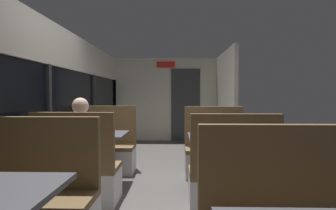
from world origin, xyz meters
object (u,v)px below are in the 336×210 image
dining_table_rear_aisle (222,143)px  seated_passenger (80,157)px  dining_table_mid_window (95,140)px  bench_mid_window_facing_entry (107,152)px  bench_rear_aisle_facing_entry (215,155)px  coffee_cup_secondary (207,131)px  bench_rear_aisle_facing_end (232,182)px  bench_near_window_facing_entry (39,208)px  bench_mid_window_facing_end (78,176)px

dining_table_rear_aisle → seated_passenger: size_ratio=0.71×
dining_table_mid_window → bench_mid_window_facing_entry: (0.00, 0.70, -0.31)m
bench_rear_aisle_facing_entry → seated_passenger: seated_passenger is taller
dining_table_rear_aisle → seated_passenger: (-1.79, -0.43, -0.10)m
dining_table_rear_aisle → coffee_cup_secondary: coffee_cup_secondary is taller
bench_rear_aisle_facing_end → seated_passenger: 1.82m
seated_passenger → bench_near_window_facing_entry: bearing=-90.0°
bench_mid_window_facing_entry → bench_rear_aisle_facing_entry: same height
coffee_cup_secondary → dining_table_mid_window: bearing=178.5°
bench_near_window_facing_entry → dining_table_rear_aisle: bench_near_window_facing_entry is taller
bench_mid_window_facing_end → coffee_cup_secondary: size_ratio=12.22×
bench_near_window_facing_entry → seated_passenger: seated_passenger is taller
bench_near_window_facing_entry → dining_table_rear_aisle: (1.79, 1.46, 0.31)m
bench_rear_aisle_facing_entry → seated_passenger: bearing=-147.8°
bench_rear_aisle_facing_entry → bench_mid_window_facing_entry: bearing=173.6°
dining_table_mid_window → bench_mid_window_facing_end: size_ratio=0.82×
bench_rear_aisle_facing_entry → seated_passenger: 2.13m
bench_mid_window_facing_end → bench_rear_aisle_facing_entry: bearing=33.8°
bench_mid_window_facing_end → bench_near_window_facing_entry: bearing=-90.0°
dining_table_mid_window → seated_passenger: 0.64m
bench_mid_window_facing_end → dining_table_rear_aisle: bearing=15.6°
bench_near_window_facing_entry → dining_table_mid_window: bearing=90.0°
bench_mid_window_facing_end → bench_rear_aisle_facing_entry: (1.79, 1.20, 0.00)m
bench_mid_window_facing_end → dining_table_rear_aisle: (1.79, 0.50, 0.31)m
bench_mid_window_facing_end → bench_rear_aisle_facing_end: same height
bench_rear_aisle_facing_entry → dining_table_mid_window: bearing=-164.4°
bench_mid_window_facing_entry → bench_rear_aisle_facing_entry: (1.79, -0.20, 0.00)m
bench_near_window_facing_entry → coffee_cup_secondary: 2.33m
bench_near_window_facing_entry → seated_passenger: 1.06m
dining_table_rear_aisle → seated_passenger: seated_passenger is taller
dining_table_mid_window → coffee_cup_secondary: (1.61, -0.04, 0.15)m
coffee_cup_secondary → bench_rear_aisle_facing_end: bearing=-78.2°
dining_table_mid_window → bench_rear_aisle_facing_entry: size_ratio=0.82×
dining_table_mid_window → dining_table_rear_aisle: (1.79, -0.20, 0.00)m
bench_mid_window_facing_end → seated_passenger: (0.00, 0.07, 0.21)m
bench_near_window_facing_entry → bench_mid_window_facing_entry: bearing=90.0°
bench_rear_aisle_facing_end → seated_passenger: size_ratio=0.87×
seated_passenger → dining_table_mid_window: bearing=90.0°
dining_table_mid_window → bench_rear_aisle_facing_entry: bench_rear_aisle_facing_entry is taller
bench_rear_aisle_facing_end → seated_passenger: (-1.79, 0.27, 0.21)m
dining_table_rear_aisle → coffee_cup_secondary: 0.28m
dining_table_rear_aisle → dining_table_mid_window: bearing=173.6°
bench_rear_aisle_facing_end → bench_mid_window_facing_entry: bearing=138.2°
bench_rear_aisle_facing_entry → coffee_cup_secondary: (-0.18, -0.54, 0.46)m
dining_table_rear_aisle → bench_rear_aisle_facing_end: 0.77m
dining_table_mid_window → coffee_cup_secondary: size_ratio=10.00×
dining_table_mid_window → dining_table_rear_aisle: same height
dining_table_rear_aisle → bench_rear_aisle_facing_end: bearing=-90.0°
dining_table_mid_window → bench_mid_window_facing_entry: size_ratio=0.82×
bench_near_window_facing_entry → dining_table_mid_window: bench_near_window_facing_entry is taller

